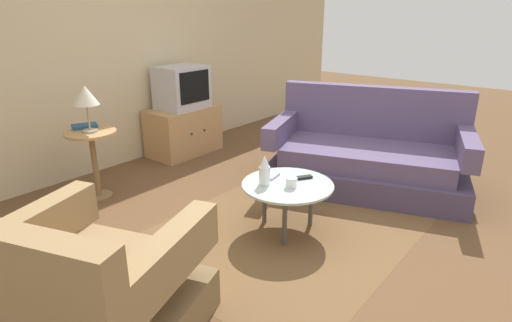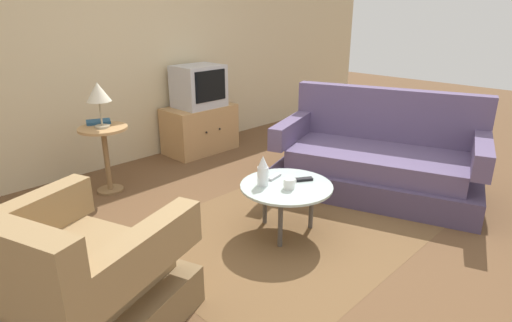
% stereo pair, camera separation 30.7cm
% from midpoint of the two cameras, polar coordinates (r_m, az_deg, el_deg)
% --- Properties ---
extents(ground_plane, '(16.00, 16.00, 0.00)m').
position_cam_midpoint_polar(ground_plane, '(3.37, 5.91, -9.79)').
color(ground_plane, brown).
extents(back_wall, '(9.00, 0.12, 2.70)m').
position_cam_midpoint_polar(back_wall, '(4.79, -17.18, 15.34)').
color(back_wall, '#CCB78E').
rests_on(back_wall, ground).
extents(area_rug, '(2.17, 1.75, 0.00)m').
position_cam_midpoint_polar(area_rug, '(3.40, 6.56, -9.48)').
color(area_rug, brown).
rests_on(area_rug, ground).
extents(armchair, '(1.19, 1.21, 0.85)m').
position_cam_midpoint_polar(armchair, '(2.45, -20.16, -15.47)').
color(armchair, brown).
rests_on(armchair, ground).
extents(couch, '(1.46, 2.03, 0.93)m').
position_cam_midpoint_polar(couch, '(4.22, 18.10, -0.05)').
color(couch, '#4B3E5C').
rests_on(couch, ground).
extents(coffee_table, '(0.70, 0.70, 0.40)m').
position_cam_midpoint_polar(coffee_table, '(3.24, 6.81, -3.87)').
color(coffee_table, '#B2C6C1').
rests_on(coffee_table, ground).
extents(side_table, '(0.44, 0.44, 0.64)m').
position_cam_midpoint_polar(side_table, '(4.12, -17.67, 1.85)').
color(side_table, tan).
rests_on(side_table, ground).
extents(tv_stand, '(0.84, 0.50, 0.56)m').
position_cam_midpoint_polar(tv_stand, '(5.17, -5.87, 4.30)').
color(tv_stand, tan).
rests_on(tv_stand, ground).
extents(television, '(0.54, 0.44, 0.48)m').
position_cam_midpoint_polar(television, '(5.05, -5.98, 9.97)').
color(television, '#B7B7BC').
rests_on(television, tv_stand).
extents(table_lamp, '(0.22, 0.22, 0.41)m').
position_cam_midpoint_polar(table_lamp, '(3.98, -18.42, 8.59)').
color(table_lamp, '#9E937A').
rests_on(table_lamp, side_table).
extents(vase, '(0.08, 0.08, 0.23)m').
position_cam_midpoint_polar(vase, '(3.17, 3.71, -1.44)').
color(vase, white).
rests_on(vase, coffee_table).
extents(mug, '(0.12, 0.08, 0.08)m').
position_cam_midpoint_polar(mug, '(3.15, 7.30, -3.07)').
color(mug, white).
rests_on(mug, coffee_table).
extents(tv_remote_dark, '(0.15, 0.12, 0.02)m').
position_cam_midpoint_polar(tv_remote_dark, '(3.32, 9.05, -2.49)').
color(tv_remote_dark, black).
rests_on(tv_remote_dark, coffee_table).
extents(tv_remote_silver, '(0.15, 0.07, 0.02)m').
position_cam_midpoint_polar(tv_remote_silver, '(3.34, 5.11, -2.18)').
color(tv_remote_silver, '#B2B2B7').
rests_on(tv_remote_silver, coffee_table).
extents(book, '(0.26, 0.23, 0.03)m').
position_cam_midpoint_polar(book, '(4.22, -18.52, 4.99)').
color(book, navy).
rests_on(book, side_table).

